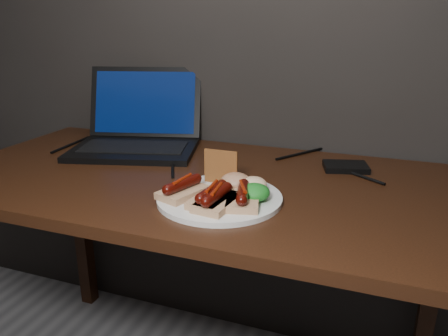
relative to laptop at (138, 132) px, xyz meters
name	(u,v)px	position (x,y,z in m)	size (l,w,h in m)	color
desk	(198,207)	(0.29, -0.19, -0.14)	(1.40, 0.70, 0.75)	#371A0D
laptop	(138,132)	(0.00, 0.00, 0.00)	(0.46, 0.43, 0.25)	black
hard_drive	(346,167)	(0.66, 0.00, -0.04)	(0.12, 0.08, 0.02)	black
desk_cables	(214,157)	(0.28, -0.03, -0.05)	(1.00, 0.43, 0.01)	black
plate	(220,198)	(0.41, -0.33, -0.05)	(0.29, 0.29, 0.01)	silver
bread_sausage_left	(183,189)	(0.33, -0.36, -0.02)	(0.10, 0.13, 0.04)	#D9AD7F
bread_sausage_center	(212,196)	(0.41, -0.38, -0.02)	(0.09, 0.12, 0.04)	#D9AD7F
bread_sausage_right	(243,197)	(0.47, -0.35, -0.02)	(0.10, 0.13, 0.04)	#D9AD7F
bread_sausage_extra	(217,199)	(0.42, -0.39, -0.02)	(0.08, 0.12, 0.04)	#D9AD7F
crispbread	(221,167)	(0.38, -0.25, 0.00)	(0.09, 0.01, 0.09)	#A9652E
salad_greens	(254,192)	(0.49, -0.32, -0.02)	(0.07, 0.07, 0.04)	#125D17
salsa_mound	(236,181)	(0.43, -0.27, -0.02)	(0.07, 0.07, 0.04)	maroon
coleslaw_mound	(253,184)	(0.47, -0.27, -0.02)	(0.06, 0.06, 0.04)	white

